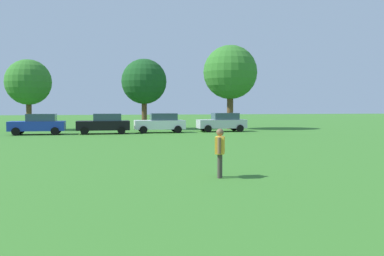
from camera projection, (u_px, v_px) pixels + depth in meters
ground_plane at (90, 140)px, 28.47m from camera, size 160.00×160.00×0.00m
adult_bystander at (220, 149)px, 13.74m from camera, size 0.45×0.73×1.60m
parked_car_blue_0 at (38, 124)px, 34.08m from camera, size 4.30×2.02×1.68m
parked_car_black_1 at (104, 124)px, 35.04m from camera, size 4.30×2.02×1.68m
parked_car_white_2 at (161, 123)px, 36.52m from camera, size 4.30×2.02×1.68m
parked_car_silver_3 at (222, 122)px, 38.09m from camera, size 4.30×2.02×1.68m
tree_left at (28, 82)px, 40.08m from camera, size 4.32×4.32×6.73m
tree_right at (144, 82)px, 41.81m from camera, size 4.47×4.47×6.96m
tree_far_right at (230, 72)px, 41.91m from camera, size 5.34×5.34×8.33m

